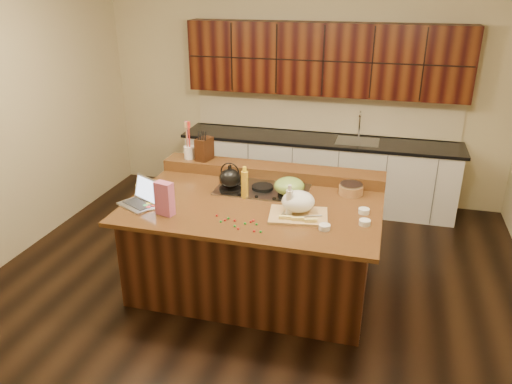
# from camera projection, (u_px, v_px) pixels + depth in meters

# --- Properties ---
(room) EXTENTS (5.52, 5.02, 2.72)m
(room) POSITION_uv_depth(u_px,v_px,m) (255.00, 159.00, 4.61)
(room) COLOR black
(room) RESTS_ON ground
(island) EXTENTS (2.40, 1.60, 0.92)m
(island) POSITION_uv_depth(u_px,v_px,m) (255.00, 243.00, 4.96)
(island) COLOR black
(island) RESTS_ON ground
(back_ledge) EXTENTS (2.40, 0.30, 0.12)m
(back_ledge) POSITION_uv_depth(u_px,v_px,m) (272.00, 171.00, 5.38)
(back_ledge) COLOR black
(back_ledge) RESTS_ON island
(cooktop) EXTENTS (0.92, 0.52, 0.05)m
(cooktop) POSITION_uv_depth(u_px,v_px,m) (262.00, 189.00, 5.04)
(cooktop) COLOR gray
(cooktop) RESTS_ON island
(back_counter) EXTENTS (3.70, 0.66, 2.40)m
(back_counter) POSITION_uv_depth(u_px,v_px,m) (320.00, 134.00, 6.66)
(back_counter) COLOR silver
(back_counter) RESTS_ON ground
(kettle) EXTENTS (0.28, 0.28, 0.20)m
(kettle) POSITION_uv_depth(u_px,v_px,m) (230.00, 178.00, 4.95)
(kettle) COLOR black
(kettle) RESTS_ON cooktop
(green_bowl) EXTENTS (0.36, 0.36, 0.16)m
(green_bowl) POSITION_uv_depth(u_px,v_px,m) (289.00, 186.00, 4.81)
(green_bowl) COLOR olive
(green_bowl) RESTS_ON cooktop
(laptop) EXTENTS (0.44, 0.41, 0.24)m
(laptop) POSITION_uv_depth(u_px,v_px,m) (142.00, 198.00, 4.71)
(laptop) COLOR #B7B7BC
(laptop) RESTS_ON island
(oil_bottle) EXTENTS (0.08, 0.08, 0.27)m
(oil_bottle) POSITION_uv_depth(u_px,v_px,m) (245.00, 185.00, 4.82)
(oil_bottle) COLOR gold
(oil_bottle) RESTS_ON island
(vinegar_bottle) EXTENTS (0.08, 0.08, 0.25)m
(vinegar_bottle) POSITION_uv_depth(u_px,v_px,m) (289.00, 203.00, 4.44)
(vinegar_bottle) COLOR silver
(vinegar_bottle) RESTS_ON island
(wooden_tray) EXTENTS (0.56, 0.45, 0.21)m
(wooden_tray) POSITION_uv_depth(u_px,v_px,m) (298.00, 205.00, 4.49)
(wooden_tray) COLOR tan
(wooden_tray) RESTS_ON island
(ramekin_a) EXTENTS (0.12, 0.12, 0.04)m
(ramekin_a) POSITION_uv_depth(u_px,v_px,m) (325.00, 227.00, 4.24)
(ramekin_a) COLOR white
(ramekin_a) RESTS_ON island
(ramekin_b) EXTENTS (0.12, 0.12, 0.04)m
(ramekin_b) POSITION_uv_depth(u_px,v_px,m) (365.00, 222.00, 4.32)
(ramekin_b) COLOR white
(ramekin_b) RESTS_ON island
(ramekin_c) EXTENTS (0.13, 0.13, 0.04)m
(ramekin_c) POSITION_uv_depth(u_px,v_px,m) (364.00, 211.00, 4.53)
(ramekin_c) COLOR white
(ramekin_c) RESTS_ON island
(strainer_bowl) EXTENTS (0.25, 0.25, 0.09)m
(strainer_bowl) POSITION_uv_depth(u_px,v_px,m) (351.00, 190.00, 4.94)
(strainer_bowl) COLOR #996B3F
(strainer_bowl) RESTS_ON island
(kitchen_timer) EXTENTS (0.10, 0.10, 0.07)m
(kitchen_timer) POSITION_uv_depth(u_px,v_px,m) (284.00, 214.00, 4.44)
(kitchen_timer) COLOR silver
(kitchen_timer) RESTS_ON island
(pink_bag) EXTENTS (0.18, 0.13, 0.31)m
(pink_bag) POSITION_uv_depth(u_px,v_px,m) (165.00, 199.00, 4.47)
(pink_bag) COLOR #B8567C
(pink_bag) RESTS_ON island
(candy_plate) EXTENTS (0.24, 0.24, 0.01)m
(candy_plate) POSITION_uv_depth(u_px,v_px,m) (150.00, 206.00, 4.67)
(candy_plate) COLOR white
(candy_plate) RESTS_ON island
(package_box) EXTENTS (0.10, 0.07, 0.13)m
(package_box) POSITION_uv_depth(u_px,v_px,m) (142.00, 190.00, 4.88)
(package_box) COLOR #EACF52
(package_box) RESTS_ON island
(utensil_crock) EXTENTS (0.16, 0.16, 0.14)m
(utensil_crock) POSITION_uv_depth(u_px,v_px,m) (189.00, 152.00, 5.56)
(utensil_crock) COLOR white
(utensil_crock) RESTS_ON back_ledge
(knife_block) EXTENTS (0.17, 0.23, 0.25)m
(knife_block) POSITION_uv_depth(u_px,v_px,m) (204.00, 149.00, 5.49)
(knife_block) COLOR black
(knife_block) RESTS_ON back_ledge
(gumdrop_0) EXTENTS (0.02, 0.02, 0.02)m
(gumdrop_0) POSITION_uv_depth(u_px,v_px,m) (238.00, 229.00, 4.24)
(gumdrop_0) COLOR red
(gumdrop_0) RESTS_ON island
(gumdrop_1) EXTENTS (0.02, 0.02, 0.02)m
(gumdrop_1) POSITION_uv_depth(u_px,v_px,m) (257.00, 224.00, 4.32)
(gumdrop_1) COLOR #198C26
(gumdrop_1) RESTS_ON island
(gumdrop_2) EXTENTS (0.02, 0.02, 0.02)m
(gumdrop_2) POSITION_uv_depth(u_px,v_px,m) (254.00, 231.00, 4.20)
(gumdrop_2) COLOR red
(gumdrop_2) RESTS_ON island
(gumdrop_3) EXTENTS (0.02, 0.02, 0.02)m
(gumdrop_3) POSITION_uv_depth(u_px,v_px,m) (261.00, 232.00, 4.19)
(gumdrop_3) COLOR #198C26
(gumdrop_3) RESTS_ON island
(gumdrop_4) EXTENTS (0.02, 0.02, 0.02)m
(gumdrop_4) POSITION_uv_depth(u_px,v_px,m) (253.00, 221.00, 4.38)
(gumdrop_4) COLOR red
(gumdrop_4) RESTS_ON island
(gumdrop_5) EXTENTS (0.02, 0.02, 0.02)m
(gumdrop_5) POSITION_uv_depth(u_px,v_px,m) (221.00, 222.00, 4.36)
(gumdrop_5) COLOR #198C26
(gumdrop_5) RESTS_ON island
(gumdrop_6) EXTENTS (0.02, 0.02, 0.02)m
(gumdrop_6) POSITION_uv_depth(u_px,v_px,m) (251.00, 222.00, 4.36)
(gumdrop_6) COLOR red
(gumdrop_6) RESTS_ON island
(gumdrop_7) EXTENTS (0.02, 0.02, 0.02)m
(gumdrop_7) POSITION_uv_depth(u_px,v_px,m) (235.00, 226.00, 4.29)
(gumdrop_7) COLOR #198C26
(gumdrop_7) RESTS_ON island
(gumdrop_8) EXTENTS (0.02, 0.02, 0.02)m
(gumdrop_8) POSITION_uv_depth(u_px,v_px,m) (217.00, 215.00, 4.48)
(gumdrop_8) COLOR red
(gumdrop_8) RESTS_ON island
(gumdrop_9) EXTENTS (0.02, 0.02, 0.02)m
(gumdrop_9) POSITION_uv_depth(u_px,v_px,m) (228.00, 218.00, 4.43)
(gumdrop_9) COLOR #198C26
(gumdrop_9) RESTS_ON island
(gumdrop_10) EXTENTS (0.02, 0.02, 0.02)m
(gumdrop_10) POSITION_uv_depth(u_px,v_px,m) (235.00, 221.00, 4.38)
(gumdrop_10) COLOR red
(gumdrop_10) RESTS_ON island
(gumdrop_11) EXTENTS (0.02, 0.02, 0.02)m
(gumdrop_11) POSITION_uv_depth(u_px,v_px,m) (245.00, 223.00, 4.33)
(gumdrop_11) COLOR #198C26
(gumdrop_11) RESTS_ON island
(gumdrop_12) EXTENTS (0.02, 0.02, 0.02)m
(gumdrop_12) POSITION_uv_depth(u_px,v_px,m) (225.00, 220.00, 4.39)
(gumdrop_12) COLOR red
(gumdrop_12) RESTS_ON island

